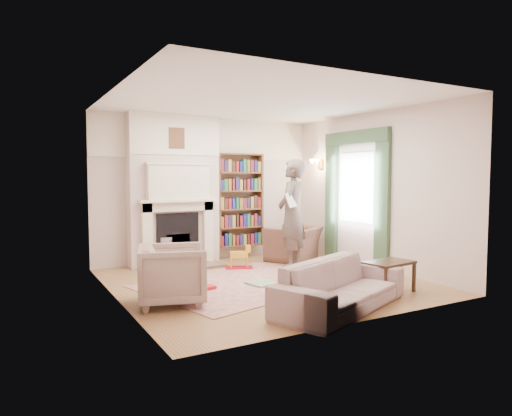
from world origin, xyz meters
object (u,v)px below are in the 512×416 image
coffee_table (389,277)px  paraffin_heater (166,252)px  bookcase (239,200)px  rocking_horse (239,257)px  sofa (341,285)px  man_reading (292,214)px  armchair_reading (294,243)px  armchair_left (172,274)px

coffee_table → paraffin_heater: paraffin_heater is taller
bookcase → rocking_horse: (-0.55, -1.06, -0.96)m
bookcase → sofa: (-0.54, -3.87, -0.87)m
sofa → man_reading: (0.90, 2.48, 0.68)m
armchair_reading → coffee_table: 2.78m
man_reading → rocking_horse: man_reading is taller
bookcase → coffee_table: 3.73m
sofa → coffee_table: 1.17m
man_reading → rocking_horse: 1.23m
coffee_table → man_reading: bearing=87.9°
sofa → rocking_horse: (-0.01, 2.81, -0.09)m
paraffin_heater → rocking_horse: paraffin_heater is taller
bookcase → paraffin_heater: size_ratio=3.36×
bookcase → paraffin_heater: bearing=-172.3°
bookcase → paraffin_heater: bookcase is taller
armchair_left → man_reading: size_ratio=0.43×
man_reading → coffee_table: size_ratio=2.81×
bookcase → paraffin_heater: 1.87m
sofa → bookcase: bearing=60.2°
bookcase → armchair_reading: bearing=-44.4°
bookcase → armchair_left: bookcase is taller
sofa → man_reading: size_ratio=1.05×
man_reading → coffee_table: (0.23, -2.17, -0.76)m
armchair_left → sofa: size_ratio=0.41×
armchair_left → armchair_reading: bearing=-43.1°
bookcase → armchair_left: 3.58m
sofa → paraffin_heater: (-1.08, 3.65, -0.03)m
rocking_horse → armchair_reading: bearing=33.1°
paraffin_heater → rocking_horse: (1.08, -0.84, -0.06)m
armchair_left → sofa: bearing=-108.8°
sofa → paraffin_heater: 3.80m
armchair_reading → coffee_table: (-0.22, -2.77, -0.10)m
bookcase → rocking_horse: bearing=-117.4°
man_reading → rocking_horse: size_ratio=4.03×
armchair_left → coffee_table: (2.89, -0.94, -0.16)m
armchair_reading → armchair_left: size_ratio=1.19×
armchair_reading → coffee_table: bearing=53.5°
armchair_left → coffee_table: size_ratio=1.22×
coffee_table → rocking_horse: coffee_table is taller
bookcase → man_reading: 1.45m
paraffin_heater → sofa: bearing=-73.4°
armchair_reading → paraffin_heater: 2.50m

